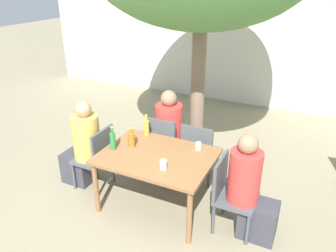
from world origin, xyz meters
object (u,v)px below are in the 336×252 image
at_px(dining_table_front, 157,160).
at_px(patio_chair_0, 97,155).
at_px(patio_chair_3, 199,150).
at_px(drinking_glass_1, 163,165).
at_px(patio_chair_2, 164,142).
at_px(drinking_glass_0, 198,146).
at_px(patio_chair_1, 229,191).
at_px(amber_bottle_2, 132,139).
at_px(person_seated_0, 83,148).
at_px(person_seated_1, 250,192).
at_px(person_seated_2, 171,132).
at_px(green_bottle_0, 113,140).
at_px(oil_cruet_1, 147,127).

xyz_separation_m(dining_table_front, patio_chair_0, (-0.90, 0.00, -0.16)).
xyz_separation_m(patio_chair_3, drinking_glass_1, (-0.06, -0.97, 0.29)).
relative_size(patio_chair_2, drinking_glass_0, 9.73).
relative_size(patio_chair_1, drinking_glass_0, 9.73).
bearing_deg(patio_chair_2, amber_bottle_2, 80.62).
bearing_deg(person_seated_0, patio_chair_2, 130.26).
bearing_deg(drinking_glass_1, patio_chair_2, 115.84).
distance_m(patio_chair_1, person_seated_1, 0.24).
relative_size(patio_chair_0, person_seated_2, 0.72).
xyz_separation_m(patio_chair_3, person_seated_1, (0.86, -0.73, 0.05)).
distance_m(dining_table_front, patio_chair_3, 0.79).
height_order(person_seated_1, drinking_glass_1, person_seated_1).
bearing_deg(green_bottle_0, oil_cruet_1, 71.34).
relative_size(dining_table_front, patio_chair_3, 1.51).
height_order(patio_chair_0, patio_chair_3, same).
bearing_deg(patio_chair_1, oil_cruet_1, 71.92).
height_order(patio_chair_3, person_seated_0, person_seated_0).
bearing_deg(patio_chair_3, drinking_glass_0, 107.88).
xyz_separation_m(patio_chair_2, oil_cruet_1, (-0.10, -0.31, 0.35)).
xyz_separation_m(patio_chair_2, patio_chair_3, (0.53, 0.00, 0.00)).
bearing_deg(patio_chair_2, drinking_glass_1, 115.84).
bearing_deg(drinking_glass_1, person_seated_1, 14.82).
xyz_separation_m(patio_chair_1, drinking_glass_1, (-0.69, -0.24, 0.29)).
distance_m(person_seated_0, green_bottle_0, 0.66).
xyz_separation_m(patio_chair_2, person_seated_1, (1.39, -0.73, 0.05)).
xyz_separation_m(patio_chair_0, green_bottle_0, (0.35, -0.11, 0.35)).
relative_size(oil_cruet_1, drinking_glass_1, 2.69).
relative_size(green_bottle_0, drinking_glass_1, 2.82).
distance_m(patio_chair_0, drinking_glass_0, 1.36).
height_order(patio_chair_1, person_seated_2, person_seated_2).
relative_size(patio_chair_2, drinking_glass_1, 8.19).
height_order(dining_table_front, person_seated_2, person_seated_2).
xyz_separation_m(person_seated_0, person_seated_2, (0.86, 0.95, 0.00)).
xyz_separation_m(patio_chair_2, amber_bottle_2, (-0.11, -0.68, 0.33)).
xyz_separation_m(person_seated_1, amber_bottle_2, (-1.50, 0.05, 0.28)).
xyz_separation_m(patio_chair_0, patio_chair_1, (1.79, 0.00, 0.00)).
relative_size(oil_cruet_1, amber_bottle_2, 1.14).
xyz_separation_m(green_bottle_0, amber_bottle_2, (0.17, 0.16, -0.02)).
height_order(patio_chair_0, patio_chair_2, same).
bearing_deg(drinking_glass_1, green_bottle_0, 169.77).
bearing_deg(person_seated_2, green_bottle_0, 75.22).
relative_size(patio_chair_0, drinking_glass_1, 8.19).
bearing_deg(amber_bottle_2, green_bottle_0, -136.51).
height_order(patio_chair_3, drinking_glass_0, patio_chair_3).
bearing_deg(person_seated_2, drinking_glass_1, 111.47).
height_order(patio_chair_1, patio_chair_2, same).
bearing_deg(drinking_glass_1, person_seated_0, 169.60).
bearing_deg(person_seated_2, person_seated_0, 47.95).
distance_m(patio_chair_0, drinking_glass_1, 1.16).
relative_size(dining_table_front, patio_chair_0, 1.51).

